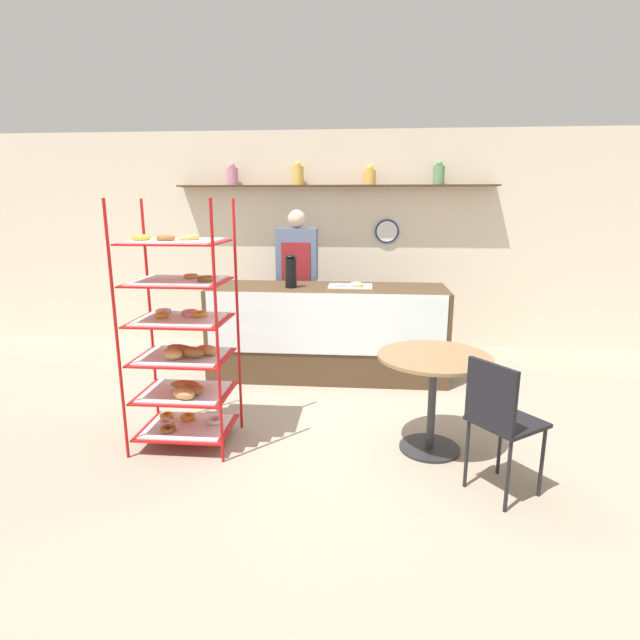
{
  "coord_description": "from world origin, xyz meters",
  "views": [
    {
      "loc": [
        0.38,
        -3.77,
        1.83
      ],
      "look_at": [
        0.0,
        0.49,
        0.83
      ],
      "focal_mm": 28.0,
      "sensor_mm": 36.0,
      "label": 1
    }
  ],
  "objects_px": {
    "person_worker": "(297,279)",
    "donut_tray_counter": "(351,285)",
    "pastry_rack": "(183,341)",
    "coffee_carafe": "(291,271)",
    "cafe_chair": "(499,414)",
    "cafe_table": "(433,378)"
  },
  "relations": [
    {
      "from": "person_worker",
      "to": "donut_tray_counter",
      "type": "relative_size",
      "value": 3.85
    },
    {
      "from": "pastry_rack",
      "to": "person_worker",
      "type": "height_order",
      "value": "pastry_rack"
    },
    {
      "from": "person_worker",
      "to": "coffee_carafe",
      "type": "bearing_deg",
      "value": -87.6
    },
    {
      "from": "pastry_rack",
      "to": "coffee_carafe",
      "type": "bearing_deg",
      "value": 69.66
    },
    {
      "from": "cafe_chair",
      "to": "coffee_carafe",
      "type": "xyz_separation_m",
      "value": [
        -1.61,
        2.12,
        0.58
      ]
    },
    {
      "from": "cafe_chair",
      "to": "pastry_rack",
      "type": "bearing_deg",
      "value": 39.97
    },
    {
      "from": "cafe_table",
      "to": "coffee_carafe",
      "type": "bearing_deg",
      "value": 129.77
    },
    {
      "from": "donut_tray_counter",
      "to": "pastry_rack",
      "type": "bearing_deg",
      "value": -125.72
    },
    {
      "from": "person_worker",
      "to": "cafe_chair",
      "type": "relative_size",
      "value": 1.95
    },
    {
      "from": "person_worker",
      "to": "cafe_table",
      "type": "distance_m",
      "value": 2.63
    },
    {
      "from": "donut_tray_counter",
      "to": "coffee_carafe",
      "type": "bearing_deg",
      "value": -171.49
    },
    {
      "from": "person_worker",
      "to": "donut_tray_counter",
      "type": "height_order",
      "value": "person_worker"
    },
    {
      "from": "cafe_chair",
      "to": "donut_tray_counter",
      "type": "distance_m",
      "value": 2.46
    },
    {
      "from": "pastry_rack",
      "to": "cafe_table",
      "type": "bearing_deg",
      "value": 1.52
    },
    {
      "from": "pastry_rack",
      "to": "cafe_chair",
      "type": "bearing_deg",
      "value": -13.74
    },
    {
      "from": "coffee_carafe",
      "to": "donut_tray_counter",
      "type": "bearing_deg",
      "value": 8.51
    },
    {
      "from": "coffee_carafe",
      "to": "pastry_rack",
      "type": "bearing_deg",
      "value": -110.34
    },
    {
      "from": "cafe_table",
      "to": "donut_tray_counter",
      "type": "xyz_separation_m",
      "value": [
        -0.66,
        1.63,
        0.42
      ]
    },
    {
      "from": "person_worker",
      "to": "donut_tray_counter",
      "type": "bearing_deg",
      "value": -43.43
    },
    {
      "from": "person_worker",
      "to": "cafe_chair",
      "type": "height_order",
      "value": "person_worker"
    },
    {
      "from": "pastry_rack",
      "to": "cafe_table",
      "type": "height_order",
      "value": "pastry_rack"
    },
    {
      "from": "pastry_rack",
      "to": "donut_tray_counter",
      "type": "bearing_deg",
      "value": 54.28
    }
  ]
}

